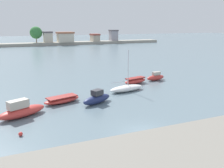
% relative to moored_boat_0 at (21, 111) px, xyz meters
% --- Properties ---
extents(ground_plane, '(400.00, 400.00, 0.00)m').
position_rel_moored_boat_0_xyz_m(ground_plane, '(9.76, -8.72, -0.67)').
color(ground_plane, slate).
extents(seawall_embankment, '(79.88, 6.69, 2.78)m').
position_rel_moored_boat_0_xyz_m(seawall_embankment, '(9.76, -16.77, 0.72)').
color(seawall_embankment, gray).
rests_on(seawall_embankment, ground).
extents(moored_boat_0, '(5.49, 3.74, 1.89)m').
position_rel_moored_boat_0_xyz_m(moored_boat_0, '(0.00, 0.00, 0.00)').
color(moored_boat_0, '#C63833').
rests_on(moored_boat_0, ground).
extents(moored_boat_1, '(4.98, 2.97, 0.82)m').
position_rel_moored_boat_0_xyz_m(moored_boat_1, '(4.93, 3.09, -0.27)').
color(moored_boat_1, '#C63833').
rests_on(moored_boat_1, ground).
extents(moored_boat_2, '(4.46, 2.99, 1.71)m').
position_rel_moored_boat_0_xyz_m(moored_boat_2, '(8.86, 1.17, -0.03)').
color(moored_boat_2, navy).
rests_on(moored_boat_2, ground).
extents(moored_boat_3, '(5.73, 2.61, 6.04)m').
position_rel_moored_boat_0_xyz_m(moored_boat_3, '(14.73, 4.82, -0.21)').
color(moored_boat_3, white).
rests_on(moored_boat_3, ground).
extents(moored_boat_4, '(4.50, 2.36, 1.03)m').
position_rel_moored_boat_0_xyz_m(moored_boat_4, '(18.13, 8.48, -0.18)').
color(moored_boat_4, '#C63833').
rests_on(moored_boat_4, ground).
extents(moored_boat_5, '(3.79, 1.70, 1.49)m').
position_rel_moored_boat_0_xyz_m(moored_boat_5, '(22.61, 9.34, -0.11)').
color(moored_boat_5, '#C63833').
rests_on(moored_boat_5, ground).
extents(mooring_buoy_0, '(0.37, 0.37, 0.37)m').
position_rel_moored_boat_0_xyz_m(mooring_buoy_0, '(-0.41, -4.90, -0.48)').
color(mooring_buoy_0, red).
rests_on(mooring_buoy_0, ground).
extents(distant_shoreline, '(127.59, 8.05, 8.79)m').
position_rel_moored_boat_0_xyz_m(distant_shoreline, '(6.69, 90.65, 1.97)').
color(distant_shoreline, '#9E998C').
rests_on(distant_shoreline, ground).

